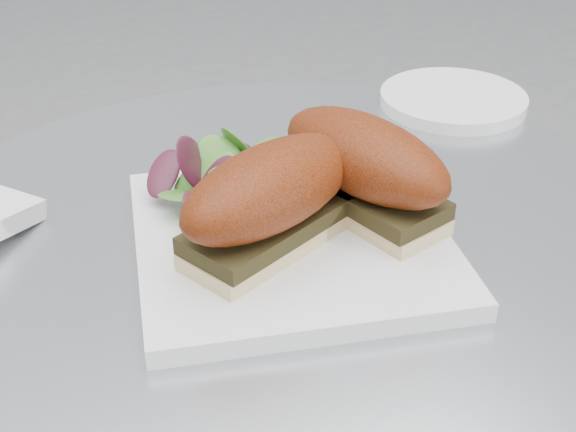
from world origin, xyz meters
name	(u,v)px	position (x,y,z in m)	size (l,w,h in m)	color
plate	(291,240)	(0.00, 0.00, 0.74)	(0.24, 0.24, 0.02)	white
sandwich_left	(271,197)	(-0.02, -0.01, 0.79)	(0.19, 0.14, 0.08)	beige
sandwich_right	(364,165)	(0.06, 0.01, 0.79)	(0.12, 0.18, 0.08)	beige
salad	(236,169)	(-0.02, 0.07, 0.77)	(0.13, 0.13, 0.05)	#489531
saucer	(453,99)	(0.28, 0.18, 0.74)	(0.16, 0.16, 0.01)	white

